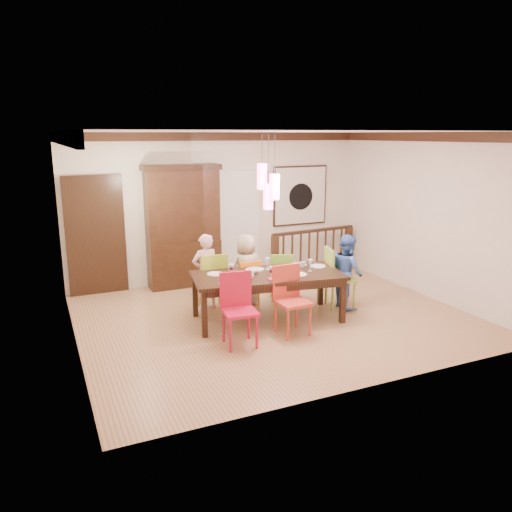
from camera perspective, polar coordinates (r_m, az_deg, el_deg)
name	(u,v)px	position (r m, az deg, el deg)	size (l,w,h in m)	color
floor	(274,317)	(8.09, 2.10, -6.98)	(6.00, 6.00, 0.00)	#9A6D4A
ceiling	(276,132)	(7.57, 2.30, 14.02)	(6.00, 6.00, 0.00)	white
wall_back	(220,207)	(9.97, -4.18, 5.57)	(6.00, 6.00, 0.00)	beige
wall_left	(69,246)	(6.94, -20.63, 1.11)	(5.00, 5.00, 0.00)	beige
wall_right	(426,216)	(9.40, 18.89, 4.37)	(5.00, 5.00, 0.00)	beige
crown_molding	(276,137)	(7.57, 2.29, 13.42)	(6.00, 5.00, 0.16)	black
panel_door	(96,237)	(9.46, -17.83, 2.04)	(1.04, 0.07, 2.24)	black
white_doorway	(237,226)	(10.13, -2.21, 3.43)	(0.97, 0.05, 2.22)	silver
painting	(300,196)	(10.66, 5.07, 6.89)	(1.25, 0.06, 1.25)	black
pendant_cluster	(268,186)	(7.51, 1.41, 7.96)	(0.27, 0.21, 1.14)	#EF4785
dining_table	(268,278)	(7.78, 1.34, -2.58)	(2.46, 1.40, 0.75)	black
chair_far_left	(212,277)	(8.30, -5.10, -2.40)	(0.47, 0.47, 0.98)	#9ABC2C
chair_far_mid	(247,280)	(8.41, -1.06, -2.71)	(0.38, 0.38, 0.84)	orange
chair_far_right	(281,273)	(8.79, 2.90, -1.90)	(0.51, 0.51, 0.86)	#6EA829
chair_near_left	(240,306)	(6.86, -1.87, -5.70)	(0.50, 0.50, 1.01)	red
chair_near_mid	(293,296)	(7.26, 4.25, -4.64)	(0.47, 0.47, 1.01)	#C63B2B
chair_end_right	(341,273)	(8.51, 9.65, -1.98)	(0.57, 0.57, 1.02)	#8DB438
china_hutch	(183,226)	(9.58, -8.34, 3.39)	(1.47, 0.46, 2.32)	black
balustrade	(313,251)	(10.44, 6.55, 0.57)	(2.00, 0.27, 0.96)	black
person_far_left	(205,272)	(8.30, -5.80, -1.84)	(0.47, 0.31, 1.29)	#FFC2C2
person_far_mid	(246,270)	(8.51, -1.12, -1.57)	(0.60, 0.39, 1.23)	#C4AF94
person_end_right	(347,271)	(8.49, 10.36, -1.74)	(0.61, 0.48, 1.26)	#4370BE
serving_bowl	(282,271)	(7.80, 2.96, -1.68)	(0.33, 0.33, 0.08)	gold
small_bowl	(252,271)	(7.78, -0.46, -1.76)	(0.21, 0.21, 0.06)	white
cup_left	(250,276)	(7.47, -0.71, -2.29)	(0.12, 0.12, 0.10)	silver
cup_right	(303,264)	(8.17, 5.38, -0.97)	(0.10, 0.10, 0.09)	silver
plate_far_left	(215,274)	(7.75, -4.69, -2.05)	(0.26, 0.26, 0.01)	white
plate_far_mid	(256,269)	(7.99, 0.01, -1.52)	(0.26, 0.26, 0.01)	white
plate_far_right	(299,265)	(8.30, 4.92, -0.99)	(0.26, 0.26, 0.01)	white
plate_near_left	(228,284)	(7.24, -3.27, -3.17)	(0.26, 0.26, 0.01)	white
plate_near_mid	(299,274)	(7.73, 4.88, -2.10)	(0.26, 0.26, 0.01)	white
plate_end_right	(318,266)	(8.24, 7.10, -1.16)	(0.26, 0.26, 0.01)	white
wine_glass_a	(231,270)	(7.62, -2.83, -1.63)	(0.08, 0.08, 0.19)	#590C19
wine_glass_b	(268,264)	(8.00, 1.33, -0.87)	(0.08, 0.08, 0.19)	silver
wine_glass_c	(271,273)	(7.46, 1.77, -1.94)	(0.08, 0.08, 0.19)	#590C19
wine_glass_d	(310,265)	(7.94, 6.23, -1.06)	(0.08, 0.08, 0.19)	silver
napkin	(274,279)	(7.48, 2.06, -2.61)	(0.18, 0.14, 0.01)	#D83359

